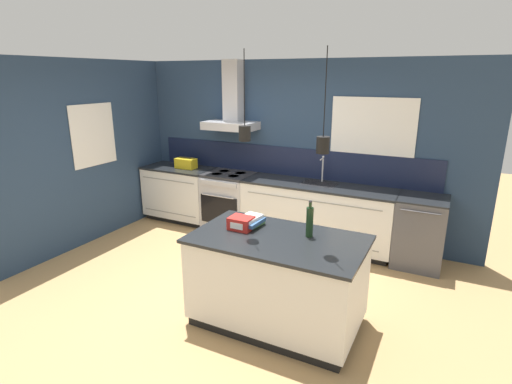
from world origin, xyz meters
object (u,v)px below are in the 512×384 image
at_px(bottle_on_island, 310,221).
at_px(yellow_toolbox, 186,163).
at_px(dishwasher, 420,232).
at_px(red_supply_box, 241,223).
at_px(oven_range, 229,201).
at_px(book_stack, 248,222).

distance_m(bottle_on_island, yellow_toolbox, 3.32).
xyz_separation_m(dishwasher, red_supply_box, (-1.53, -1.95, 0.52)).
distance_m(oven_range, yellow_toolbox, 0.97).
xyz_separation_m(dishwasher, book_stack, (-1.50, -1.85, 0.50)).
bearing_deg(red_supply_box, yellow_toolbox, 137.25).
relative_size(dishwasher, book_stack, 2.64).
distance_m(dishwasher, yellow_toolbox, 3.68).
relative_size(oven_range, book_stack, 2.64).
height_order(dishwasher, bottle_on_island, bottle_on_island).
relative_size(bottle_on_island, red_supply_box, 1.54).
bearing_deg(oven_range, red_supply_box, -56.29).
bearing_deg(book_stack, bottle_on_island, 2.45).
bearing_deg(dishwasher, book_stack, -128.93).
xyz_separation_m(oven_range, red_supply_box, (1.30, -1.94, 0.52)).
distance_m(bottle_on_island, book_stack, 0.64).
distance_m(red_supply_box, yellow_toolbox, 2.87).
relative_size(oven_range, yellow_toolbox, 2.68).
xyz_separation_m(bottle_on_island, yellow_toolbox, (-2.78, 1.83, -0.07)).
bearing_deg(red_supply_box, bottle_on_island, 10.37).
xyz_separation_m(book_stack, yellow_toolbox, (-2.14, 1.85, 0.03)).
bearing_deg(red_supply_box, oven_range, 123.71).
xyz_separation_m(oven_range, dishwasher, (2.83, 0.00, -0.00)).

